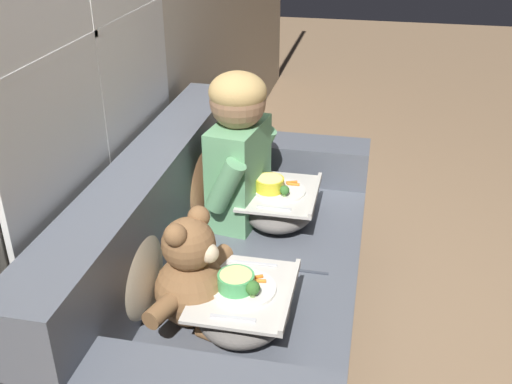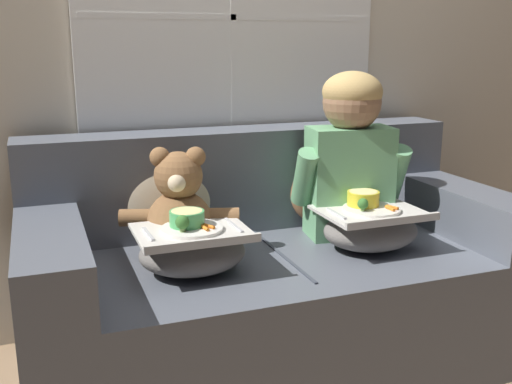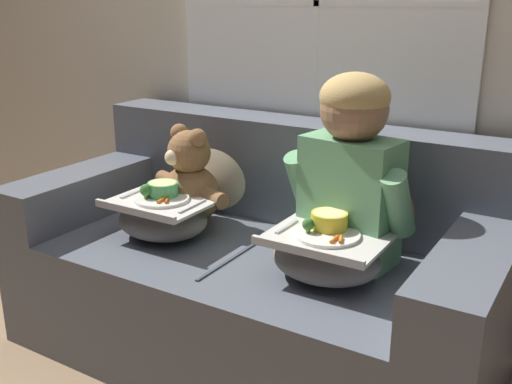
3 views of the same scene
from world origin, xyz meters
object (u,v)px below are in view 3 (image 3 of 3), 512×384
teddy_bear (189,183)px  lap_tray_teddy (162,216)px  throw_pillow_behind_teddy (217,167)px  throw_pillow_behind_child (369,194)px  lap_tray_child (326,254)px  child_figure (352,161)px  couch (260,273)px

teddy_bear → lap_tray_teddy: size_ratio=1.14×
throw_pillow_behind_teddy → teddy_bear: size_ratio=0.87×
teddy_bear → throw_pillow_behind_child: bearing=15.6°
throw_pillow_behind_child → lap_tray_child: bearing=-90.1°
throw_pillow_behind_child → child_figure: 0.26m
throw_pillow_behind_child → lap_tray_teddy: bearing=-152.1°
teddy_bear → couch: bearing=-2.7°
couch → teddy_bear: 0.47m
child_figure → lap_tray_teddy: (-0.71, -0.18, -0.28)m
child_figure → lap_tray_child: 0.34m
couch → lap_tray_teddy: size_ratio=4.80×
child_figure → throw_pillow_behind_teddy: bearing=164.7°
lap_tray_child → lap_tray_teddy: size_ratio=1.01×
throw_pillow_behind_child → lap_tray_child: size_ratio=1.09×
lap_tray_teddy → throw_pillow_behind_teddy: bearing=89.9°
throw_pillow_behind_child → teddy_bear: teddy_bear is taller
couch → lap_tray_child: bearing=-24.1°
child_figure → teddy_bear: 0.74m
lap_tray_teddy → teddy_bear: bearing=90.3°
couch → lap_tray_teddy: couch is taller
teddy_bear → lap_tray_child: bearing=-13.9°
teddy_bear → lap_tray_teddy: teddy_bear is taller
throw_pillow_behind_child → child_figure: bearing=-90.1°
lap_tray_child → lap_tray_teddy: bearing=-179.9°
throw_pillow_behind_child → teddy_bear: (-0.71, -0.20, -0.02)m
throw_pillow_behind_child → throw_pillow_behind_teddy: (-0.71, -0.00, 0.00)m
teddy_bear → lap_tray_teddy: 0.20m
throw_pillow_behind_teddy → teddy_bear: 0.20m
child_figure → lap_tray_teddy: size_ratio=1.74×
throw_pillow_behind_teddy → lap_tray_child: size_ratio=0.99×
lap_tray_child → couch: bearing=155.9°
throw_pillow_behind_teddy → lap_tray_teddy: throw_pillow_behind_teddy is taller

